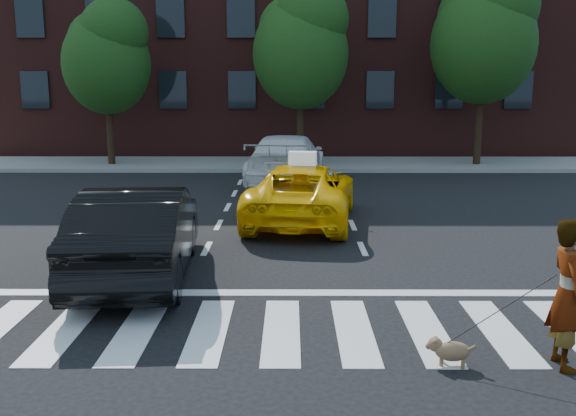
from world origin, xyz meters
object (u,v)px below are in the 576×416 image
(black_sedan, at_px, (139,232))
(woman, at_px, (568,294))
(white_suv, at_px, (286,159))
(dog, at_px, (449,350))
(tree_left, at_px, (107,53))
(tree_right, at_px, (485,31))
(taxi, at_px, (302,193))
(tree_mid, at_px, (302,42))

(black_sedan, height_order, woman, woman)
(white_suv, xyz_separation_m, dog, (2.05, -13.98, -0.62))
(tree_left, distance_m, white_suv, 8.84)
(tree_left, relative_size, black_sedan, 1.33)
(tree_right, xyz_separation_m, black_sedan, (-10.05, -14.50, -4.46))
(tree_left, xyz_separation_m, tree_right, (14.50, -0.00, 0.82))
(white_suv, bearing_deg, tree_right, -146.25)
(taxi, xyz_separation_m, white_suv, (-0.42, 5.90, 0.11))
(tree_right, distance_m, black_sedan, 18.20)
(tree_mid, distance_m, taxi, 10.82)
(tree_right, xyz_separation_m, taxi, (-7.13, -10.00, -4.55))
(taxi, distance_m, white_suv, 5.91)
(tree_right, height_order, taxi, tree_right)
(taxi, height_order, white_suv, white_suv)
(tree_right, xyz_separation_m, white_suv, (-7.55, -4.10, -4.44))
(tree_left, height_order, black_sedan, tree_left)
(white_suv, bearing_deg, woman, 108.99)
(tree_left, bearing_deg, woman, -60.19)
(woman, bearing_deg, tree_left, 31.16)
(black_sedan, bearing_deg, tree_right, -129.04)
(taxi, bearing_deg, black_sedan, 64.11)
(woman, bearing_deg, black_sedan, 60.05)
(tree_right, relative_size, taxi, 1.51)
(tree_left, distance_m, taxi, 12.97)
(tree_mid, distance_m, dog, 18.73)
(white_suv, bearing_deg, dog, 103.61)
(tree_mid, xyz_separation_m, tree_right, (7.00, -0.00, 0.41))
(tree_right, bearing_deg, black_sedan, -124.74)
(tree_mid, xyz_separation_m, dog, (1.50, -18.08, -4.65))
(taxi, bearing_deg, tree_mid, -83.60)
(tree_right, bearing_deg, white_suv, -151.50)
(taxi, distance_m, black_sedan, 5.37)
(taxi, bearing_deg, woman, 117.44)
(tree_left, distance_m, tree_right, 14.52)
(tree_right, bearing_deg, tree_left, 180.00)
(tree_left, xyz_separation_m, tree_mid, (7.50, -0.00, 0.41))
(tree_mid, xyz_separation_m, white_suv, (-0.55, -4.10, -4.03))
(tree_right, height_order, woman, tree_right)
(tree_left, height_order, taxi, tree_left)
(tree_mid, bearing_deg, tree_right, -0.00)
(tree_right, height_order, dog, tree_right)
(tree_left, xyz_separation_m, woman, (10.37, -18.10, -3.53))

